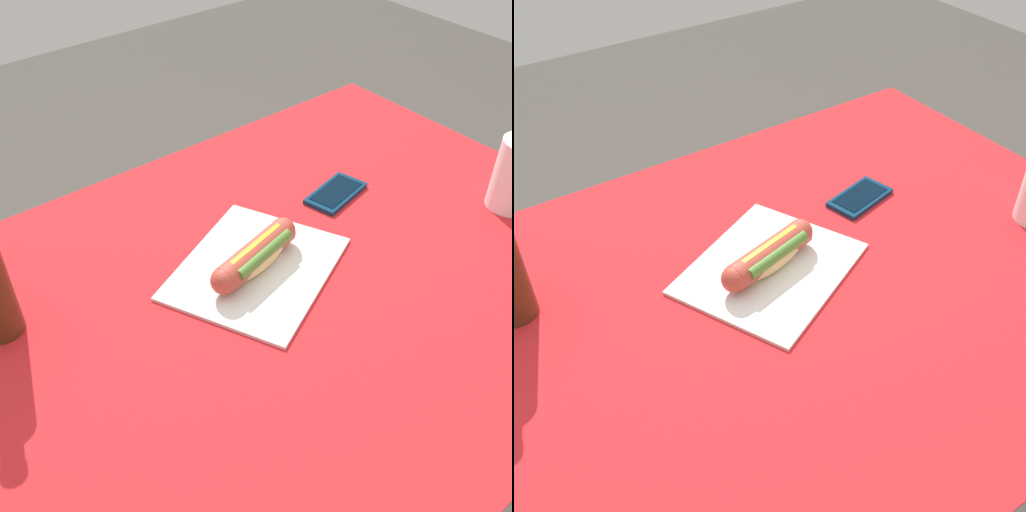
# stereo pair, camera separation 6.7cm
# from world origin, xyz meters

# --- Properties ---
(ground_plane) EXTENTS (6.00, 6.00, 0.00)m
(ground_plane) POSITION_xyz_m (0.00, 0.00, 0.00)
(ground_plane) COLOR #47423D
(ground_plane) RESTS_ON ground
(dining_table) EXTENTS (1.15, 0.92, 0.76)m
(dining_table) POSITION_xyz_m (0.00, 0.00, 0.63)
(dining_table) COLOR brown
(dining_table) RESTS_ON ground
(paper_wrapper) EXTENTS (0.36, 0.33, 0.01)m
(paper_wrapper) POSITION_xyz_m (0.08, -0.05, 0.76)
(paper_wrapper) COLOR silver
(paper_wrapper) RESTS_ON dining_table
(hot_dog) EXTENTS (0.21, 0.09, 0.05)m
(hot_dog) POSITION_xyz_m (0.08, -0.05, 0.79)
(hot_dog) COLOR #E5BC75
(hot_dog) RESTS_ON paper_wrapper
(cell_phone) EXTENTS (0.14, 0.09, 0.01)m
(cell_phone) POSITION_xyz_m (-0.18, -0.12, 0.77)
(cell_phone) COLOR #0A2D4C
(cell_phone) RESTS_ON dining_table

